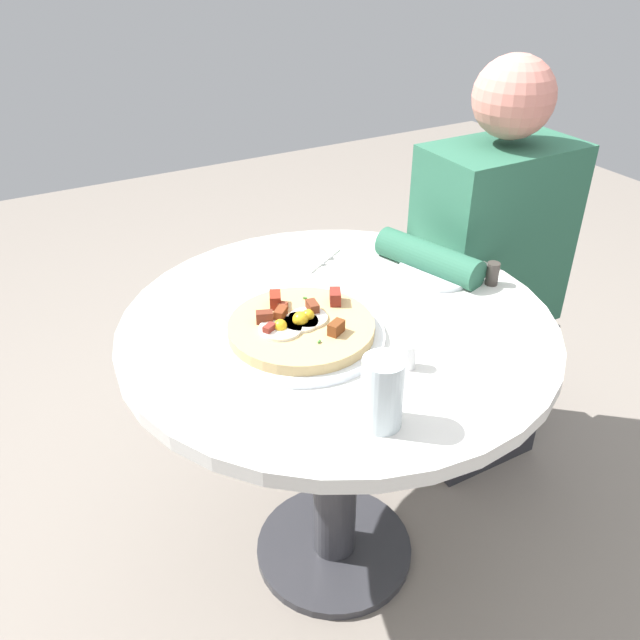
{
  "coord_description": "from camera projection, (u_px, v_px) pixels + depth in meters",
  "views": [
    {
      "loc": [
        -0.57,
        -0.95,
        1.4
      ],
      "look_at": [
        -0.05,
        -0.01,
        0.72
      ],
      "focal_mm": 36.69,
      "sensor_mm": 36.0,
      "label": 1
    }
  ],
  "objects": [
    {
      "name": "pizza_plate",
      "position": [
        301.0,
        335.0,
        1.25
      ],
      "size": [
        0.32,
        0.32,
        0.01
      ],
      "primitive_type": "cylinder",
      "color": "white",
      "rests_on": "dining_table"
    },
    {
      "name": "breakfast_pizza",
      "position": [
        301.0,
        326.0,
        1.24
      ],
      "size": [
        0.28,
        0.28,
        0.05
      ],
      "color": "tan",
      "rests_on": "pizza_plate"
    },
    {
      "name": "napkin",
      "position": [
        295.0,
        253.0,
        1.56
      ],
      "size": [
        0.21,
        0.22,
        0.0
      ],
      "primitive_type": "cube",
      "rotation": [
        0.0,
        0.0,
        2.11
      ],
      "color": "white",
      "rests_on": "dining_table"
    },
    {
      "name": "person_seated",
      "position": [
        482.0,
        300.0,
        1.77
      ],
      "size": [
        0.53,
        0.36,
        1.14
      ],
      "color": "#2D2D33",
      "rests_on": "ground_plane"
    },
    {
      "name": "dining_table",
      "position": [
        337.0,
        385.0,
        1.4
      ],
      "size": [
        0.88,
        0.88,
        0.7
      ],
      "color": "silver",
      "rests_on": "ground_plane"
    },
    {
      "name": "bread_plate",
      "position": [
        435.0,
        273.0,
        1.47
      ],
      "size": [
        0.17,
        0.17,
        0.01
      ],
      "primitive_type": "cylinder",
      "color": "white",
      "rests_on": "dining_table"
    },
    {
      "name": "ground_plane",
      "position": [
        334.0,
        550.0,
        1.68
      ],
      "size": [
        6.0,
        6.0,
        0.0
      ],
      "primitive_type": "plane",
      "color": "gray"
    },
    {
      "name": "fork",
      "position": [
        299.0,
        248.0,
        1.57
      ],
      "size": [
        0.1,
        0.16,
        0.0
      ],
      "primitive_type": "cube",
      "rotation": [
        0.0,
        0.0,
        2.11
      ],
      "color": "silver",
      "rests_on": "napkin"
    },
    {
      "name": "knife",
      "position": [
        291.0,
        254.0,
        1.55
      ],
      "size": [
        0.1,
        0.16,
        0.0
      ],
      "primitive_type": "cube",
      "rotation": [
        0.0,
        0.0,
        2.11
      ],
      "color": "silver",
      "rests_on": "napkin"
    },
    {
      "name": "pepper_shaker",
      "position": [
        492.0,
        274.0,
        1.42
      ],
      "size": [
        0.03,
        0.03,
        0.05
      ],
      "primitive_type": "cylinder",
      "color": "#3F3833",
      "rests_on": "dining_table"
    },
    {
      "name": "salt_shaker",
      "position": [
        408.0,
        356.0,
        1.16
      ],
      "size": [
        0.03,
        0.03,
        0.05
      ],
      "primitive_type": "cylinder",
      "color": "white",
      "rests_on": "dining_table"
    },
    {
      "name": "water_glass",
      "position": [
        382.0,
        393.0,
        1.01
      ],
      "size": [
        0.07,
        0.07,
        0.12
      ],
      "primitive_type": "cylinder",
      "color": "silver",
      "rests_on": "dining_table"
    }
  ]
}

